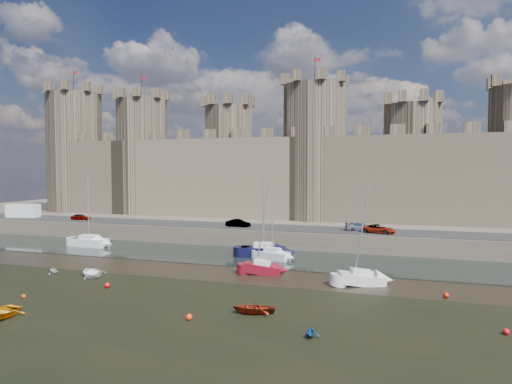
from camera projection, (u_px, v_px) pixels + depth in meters
ground at (169, 317)px, 34.55m from camera, size 160.00×160.00×0.00m
seaweed_patch at (122, 346)px, 28.85m from camera, size 70.00×34.00×0.01m
water_channel at (262, 257)px, 57.34m from camera, size 160.00×12.00×0.08m
quay at (315, 218)px, 91.48m from camera, size 160.00×60.00×2.50m
road at (282, 228)px, 66.71m from camera, size 160.00×7.00×0.10m
castle at (299, 166)px, 79.73m from camera, size 108.50×11.00×29.00m
car_0 at (81, 217)px, 76.60m from camera, size 3.33×1.60×1.10m
car_1 at (238, 223)px, 67.55m from camera, size 3.78×1.65×1.21m
car_2 at (361, 227)px, 63.42m from camera, size 4.64×2.66×1.26m
car_3 at (379, 229)px, 61.01m from camera, size 4.82×3.20×1.23m
van at (23, 211)px, 80.76m from camera, size 5.77×3.13×2.39m
sailboat_0 at (89, 241)px, 65.23m from camera, size 5.63×2.40×10.35m
sailboat_1 at (264, 250)px, 57.74m from camera, size 5.94×3.32×11.23m
sailboat_2 at (272, 254)px, 55.78m from camera, size 4.51×2.61×9.14m
sailboat_4 at (262, 268)px, 48.53m from camera, size 4.18×2.28×9.26m
sailboat_5 at (361, 278)px, 43.94m from camera, size 4.79×3.32×9.64m
dinghy_0 at (0, 314)px, 34.07m from camera, size 3.31×4.17×0.78m
dinghy_3 at (54, 271)px, 48.60m from camera, size 1.71×1.60×0.73m
dinghy_4 at (254, 309)px, 35.39m from camera, size 3.91×3.38×0.68m
dinghy_5 at (311, 332)px, 30.34m from camera, size 1.31×1.47×0.71m
dinghy_6 at (91, 273)px, 47.51m from camera, size 4.09×3.79×0.69m
buoy_0 at (24, 296)px, 39.42m from camera, size 0.38×0.38×0.38m
buoy_1 at (107, 285)px, 42.96m from camera, size 0.49×0.49×0.49m
buoy_3 at (446, 295)px, 39.62m from camera, size 0.48×0.48×0.48m
buoy_4 at (189, 317)px, 33.78m from camera, size 0.49×0.49×0.49m
buoy_5 at (506, 332)px, 30.83m from camera, size 0.44×0.44×0.44m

